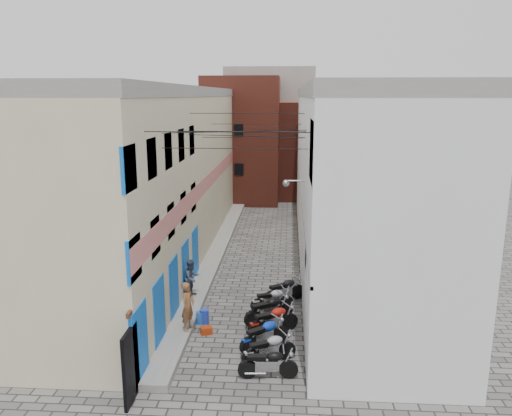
% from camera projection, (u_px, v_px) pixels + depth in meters
% --- Properties ---
extents(ground, '(90.00, 90.00, 0.00)m').
position_uv_depth(ground, '(222.00, 396.00, 14.56)').
color(ground, '#514E4C').
rests_on(ground, ground).
extents(plinth, '(0.90, 26.00, 0.25)m').
position_uv_depth(plinth, '(216.00, 253.00, 27.31)').
color(plinth, gray).
rests_on(plinth, ground).
extents(building_left, '(5.10, 27.00, 9.00)m').
position_uv_depth(building_left, '(160.00, 174.00, 26.49)').
color(building_left, beige).
rests_on(building_left, ground).
extents(building_right, '(5.94, 26.00, 9.00)m').
position_uv_depth(building_right, '(349.00, 175.00, 25.87)').
color(building_right, white).
rests_on(building_right, ground).
extents(building_far_brick_left, '(6.00, 6.00, 10.00)m').
position_uv_depth(building_far_brick_left, '(242.00, 140.00, 40.83)').
color(building_far_brick_left, maroon).
rests_on(building_far_brick_left, ground).
extents(building_far_brick_right, '(5.00, 6.00, 8.00)m').
position_uv_depth(building_far_brick_right, '(303.00, 150.00, 42.66)').
color(building_far_brick_right, maroon).
rests_on(building_far_brick_right, ground).
extents(building_far_concrete, '(8.00, 5.00, 11.00)m').
position_uv_depth(building_far_concrete, '(270.00, 129.00, 46.42)').
color(building_far_concrete, gray).
rests_on(building_far_concrete, ground).
extents(far_shopfront, '(2.00, 0.30, 2.40)m').
position_uv_depth(far_shopfront, '(265.00, 192.00, 38.81)').
color(far_shopfront, black).
rests_on(far_shopfront, ground).
extents(overhead_wires, '(5.80, 13.02, 1.32)m').
position_uv_depth(overhead_wires, '(244.00, 131.00, 20.42)').
color(overhead_wires, black).
rests_on(overhead_wires, ground).
extents(motorcycle_a, '(1.91, 0.72, 1.08)m').
position_uv_depth(motorcycle_a, '(268.00, 362.00, 15.35)').
color(motorcycle_a, black).
rests_on(motorcycle_a, ground).
extents(motorcycle_b, '(1.98, 1.42, 1.11)m').
position_uv_depth(motorcycle_b, '(269.00, 347.00, 16.22)').
color(motorcycle_b, '#9D9DA2').
rests_on(motorcycle_b, ground).
extents(motorcycle_c, '(1.94, 1.75, 1.15)m').
position_uv_depth(motorcycle_c, '(264.00, 333.00, 17.15)').
color(motorcycle_c, '#0C33B7').
rests_on(motorcycle_c, ground).
extents(motorcycle_d, '(2.09, 1.59, 1.18)m').
position_uv_depth(motorcycle_d, '(273.00, 319.00, 18.22)').
color(motorcycle_d, '#AA150C').
rests_on(motorcycle_d, ground).
extents(motorcycle_e, '(2.12, 1.68, 1.21)m').
position_uv_depth(motorcycle_e, '(269.00, 308.00, 19.07)').
color(motorcycle_e, black).
rests_on(motorcycle_e, ground).
extents(motorcycle_f, '(1.90, 1.15, 1.05)m').
position_uv_depth(motorcycle_f, '(272.00, 298.00, 20.21)').
color(motorcycle_f, '#B4B4B9').
rests_on(motorcycle_f, ground).
extents(motorcycle_g, '(2.02, 1.69, 1.17)m').
position_uv_depth(motorcycle_g, '(285.00, 289.00, 21.02)').
color(motorcycle_g, black).
rests_on(motorcycle_g, ground).
extents(person_a, '(0.61, 0.76, 1.80)m').
position_uv_depth(person_a, '(188.00, 306.00, 17.95)').
color(person_a, brown).
rests_on(person_a, plinth).
extents(person_b, '(0.93, 0.98, 1.59)m').
position_uv_depth(person_b, '(192.00, 278.00, 21.02)').
color(person_b, '#3A4557').
rests_on(person_b, plinth).
extents(water_jug_near, '(0.37, 0.37, 0.47)m').
position_uv_depth(water_jug_near, '(200.00, 318.00, 19.11)').
color(water_jug_near, blue).
rests_on(water_jug_near, ground).
extents(water_jug_far, '(0.39, 0.39, 0.55)m').
position_uv_depth(water_jug_far, '(204.00, 316.00, 19.14)').
color(water_jug_far, '#243FB8').
rests_on(water_jug_far, ground).
extents(red_crate, '(0.49, 0.43, 0.26)m').
position_uv_depth(red_crate, '(206.00, 330.00, 18.32)').
color(red_crate, '#9F2C0B').
rests_on(red_crate, ground).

